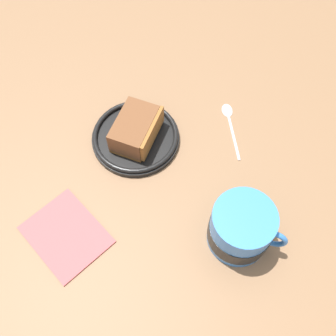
{
  "coord_description": "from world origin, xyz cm",
  "views": [
    {
      "loc": [
        23.45,
        -28.34,
        61.55
      ],
      "look_at": [
        3.27,
        -3.31,
        3.0
      ],
      "focal_mm": 43.22,
      "sensor_mm": 36.0,
      "label": 1
    }
  ],
  "objects_px": {
    "cake_slice": "(136,130)",
    "folded_napkin": "(66,234)",
    "small_plate": "(136,137)",
    "tea_mug": "(241,229)",
    "teaspoon": "(230,118)"
  },
  "relations": [
    {
      "from": "cake_slice",
      "to": "teaspoon",
      "type": "bearing_deg",
      "value": 54.08
    },
    {
      "from": "folded_napkin",
      "to": "tea_mug",
      "type": "bearing_deg",
      "value": 37.83
    },
    {
      "from": "small_plate",
      "to": "teaspoon",
      "type": "distance_m",
      "value": 0.18
    },
    {
      "from": "cake_slice",
      "to": "teaspoon",
      "type": "distance_m",
      "value": 0.18
    },
    {
      "from": "tea_mug",
      "to": "teaspoon",
      "type": "height_order",
      "value": "tea_mug"
    },
    {
      "from": "cake_slice",
      "to": "tea_mug",
      "type": "relative_size",
      "value": 0.93
    },
    {
      "from": "tea_mug",
      "to": "folded_napkin",
      "type": "bearing_deg",
      "value": -142.17
    },
    {
      "from": "small_plate",
      "to": "cake_slice",
      "type": "relative_size",
      "value": 1.45
    },
    {
      "from": "small_plate",
      "to": "tea_mug",
      "type": "distance_m",
      "value": 0.25
    },
    {
      "from": "teaspoon",
      "to": "cake_slice",
      "type": "bearing_deg",
      "value": -125.92
    },
    {
      "from": "cake_slice",
      "to": "folded_napkin",
      "type": "distance_m",
      "value": 0.21
    },
    {
      "from": "teaspoon",
      "to": "folded_napkin",
      "type": "bearing_deg",
      "value": -101.94
    },
    {
      "from": "folded_napkin",
      "to": "teaspoon",
      "type": "bearing_deg",
      "value": 78.06
    },
    {
      "from": "teaspoon",
      "to": "folded_napkin",
      "type": "distance_m",
      "value": 0.36
    },
    {
      "from": "cake_slice",
      "to": "tea_mug",
      "type": "height_order",
      "value": "tea_mug"
    }
  ]
}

